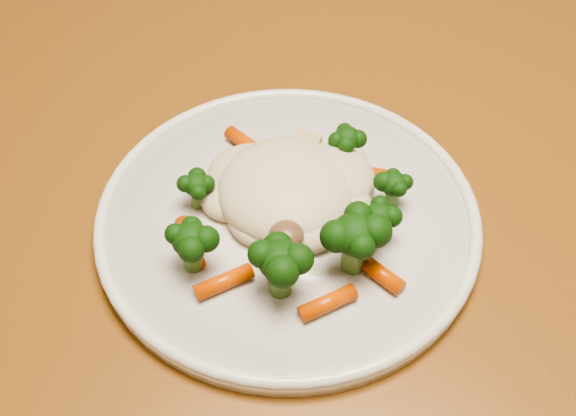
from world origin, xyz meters
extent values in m
cube|color=brown|center=(-0.19, 0.07, 0.73)|extent=(1.54, 1.29, 0.04)
cube|color=brown|center=(-0.62, 0.64, 0.35)|extent=(0.08, 0.08, 0.71)
cylinder|color=silver|center=(-0.32, 0.06, 0.76)|extent=(0.29, 0.29, 0.01)
ellipsoid|color=beige|center=(-0.32, 0.08, 0.79)|extent=(0.13, 0.11, 0.05)
ellipsoid|color=black|center=(-0.39, 0.02, 0.78)|extent=(0.04, 0.04, 0.04)
ellipsoid|color=black|center=(-0.33, -0.01, 0.78)|extent=(0.05, 0.05, 0.04)
ellipsoid|color=black|center=(-0.28, 0.01, 0.79)|extent=(0.05, 0.05, 0.05)
ellipsoid|color=black|center=(-0.26, 0.03, 0.78)|extent=(0.04, 0.04, 0.03)
ellipsoid|color=black|center=(-0.24, 0.07, 0.78)|extent=(0.03, 0.03, 0.03)
ellipsoid|color=black|center=(-0.27, 0.12, 0.78)|extent=(0.03, 0.03, 0.03)
ellipsoid|color=black|center=(-0.39, 0.08, 0.78)|extent=(0.03, 0.03, 0.03)
cylinder|color=#E15105|center=(-0.35, 0.14, 0.77)|extent=(0.04, 0.04, 0.01)
cylinder|color=#E15105|center=(-0.31, 0.12, 0.77)|extent=(0.04, 0.03, 0.01)
cylinder|color=#E15105|center=(-0.26, 0.10, 0.77)|extent=(0.05, 0.03, 0.01)
cylinder|color=#E15105|center=(-0.40, 0.04, 0.77)|extent=(0.02, 0.05, 0.01)
cylinder|color=#E15105|center=(-0.37, 0.00, 0.77)|extent=(0.04, 0.03, 0.01)
cylinder|color=#E15105|center=(-0.30, -0.02, 0.77)|extent=(0.04, 0.03, 0.01)
cylinder|color=#E15105|center=(-0.26, 0.00, 0.77)|extent=(0.03, 0.04, 0.01)
ellipsoid|color=brown|center=(-0.31, 0.07, 0.78)|extent=(0.03, 0.03, 0.02)
ellipsoid|color=brown|center=(-0.29, 0.07, 0.78)|extent=(0.02, 0.02, 0.02)
ellipsoid|color=brown|center=(-0.34, 0.07, 0.78)|extent=(0.02, 0.02, 0.02)
ellipsoid|color=brown|center=(-0.33, 0.03, 0.78)|extent=(0.03, 0.03, 0.02)
cube|color=tan|center=(-0.33, 0.12, 0.78)|extent=(0.02, 0.02, 0.01)
cube|color=tan|center=(-0.30, 0.12, 0.78)|extent=(0.02, 0.02, 0.01)
cube|color=tan|center=(-0.35, 0.10, 0.78)|extent=(0.02, 0.02, 0.01)
cube|color=tan|center=(-0.33, 0.11, 0.78)|extent=(0.03, 0.03, 0.01)
camera|label=1|loc=(-0.35, -0.30, 1.18)|focal=45.00mm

